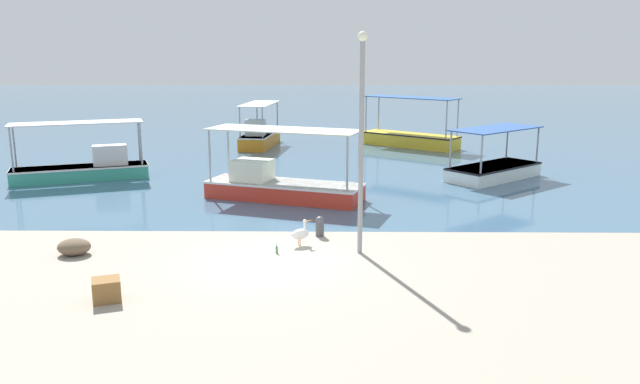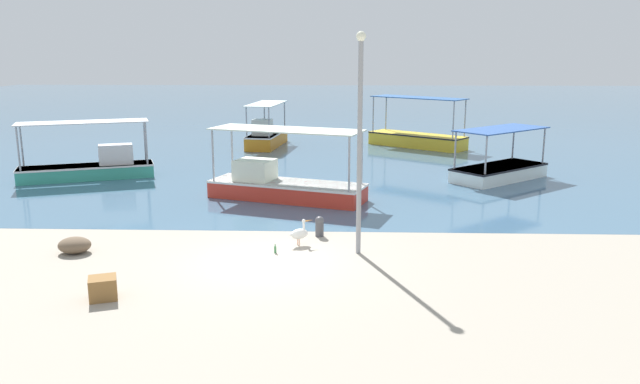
# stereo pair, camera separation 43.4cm
# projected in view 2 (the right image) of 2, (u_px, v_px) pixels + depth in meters

# --- Properties ---
(ground) EXTENTS (120.00, 120.00, 0.00)m
(ground) POSITION_uv_depth(u_px,v_px,m) (268.00, 261.00, 17.42)
(ground) COLOR #A09787
(harbor_water) EXTENTS (110.00, 90.00, 0.00)m
(harbor_water) POSITION_uv_depth(u_px,v_px,m) (322.00, 108.00, 64.21)
(harbor_water) COLOR #41647F
(harbor_water) RESTS_ON ground
(fishing_boat_near_left) EXTENTS (2.22, 5.05, 2.64)m
(fishing_boat_near_left) POSITION_uv_depth(u_px,v_px,m) (266.00, 136.00, 38.35)
(fishing_boat_near_left) COLOR orange
(fishing_boat_near_left) RESTS_ON harbor_water
(fishing_boat_near_right) EXTENTS (6.06, 3.50, 2.63)m
(fishing_boat_near_right) POSITION_uv_depth(u_px,v_px,m) (92.00, 166.00, 28.66)
(fishing_boat_near_right) COLOR teal
(fishing_boat_near_right) RESTS_ON harbor_water
(fishing_boat_far_left) EXTENTS (6.48, 3.74, 2.79)m
(fishing_boat_far_left) POSITION_uv_depth(u_px,v_px,m) (282.00, 184.00, 24.70)
(fishing_boat_far_left) COLOR red
(fishing_boat_far_left) RESTS_ON harbor_water
(fishing_boat_center) EXTENTS (5.91, 5.07, 3.03)m
(fishing_boat_center) POSITION_uv_depth(u_px,v_px,m) (417.00, 137.00, 38.19)
(fishing_boat_center) COLOR gold
(fishing_boat_center) RESTS_ON harbor_water
(fishing_boat_far_right) EXTENTS (4.95, 4.61, 2.34)m
(fishing_boat_far_right) POSITION_uv_depth(u_px,v_px,m) (499.00, 169.00, 28.44)
(fishing_boat_far_right) COLOR white
(fishing_boat_far_right) RESTS_ON harbor_water
(pelican) EXTENTS (0.73, 0.53, 0.80)m
(pelican) POSITION_uv_depth(u_px,v_px,m) (299.00, 233.00, 18.79)
(pelican) COLOR #E0997A
(pelican) RESTS_ON ground
(lamp_post) EXTENTS (0.28, 0.28, 6.27)m
(lamp_post) POSITION_uv_depth(u_px,v_px,m) (360.00, 133.00, 17.39)
(lamp_post) COLOR gray
(lamp_post) RESTS_ON ground
(mooring_bollard) EXTENTS (0.28, 0.28, 0.65)m
(mooring_bollard) POSITION_uv_depth(u_px,v_px,m) (319.00, 226.00, 19.72)
(mooring_bollard) COLOR #47474C
(mooring_bollard) RESTS_ON ground
(net_pile) EXTENTS (0.94, 0.80, 0.47)m
(net_pile) POSITION_uv_depth(u_px,v_px,m) (75.00, 245.00, 18.11)
(net_pile) COLOR brown
(net_pile) RESTS_ON ground
(cargo_crate) EXTENTS (0.80, 0.77, 0.53)m
(cargo_crate) POSITION_uv_depth(u_px,v_px,m) (103.00, 288.00, 14.74)
(cargo_crate) COLOR olive
(cargo_crate) RESTS_ON ground
(glass_bottle) EXTENTS (0.07, 0.07, 0.27)m
(glass_bottle) POSITION_uv_depth(u_px,v_px,m) (275.00, 249.00, 18.12)
(glass_bottle) COLOR #3F7F4C
(glass_bottle) RESTS_ON ground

